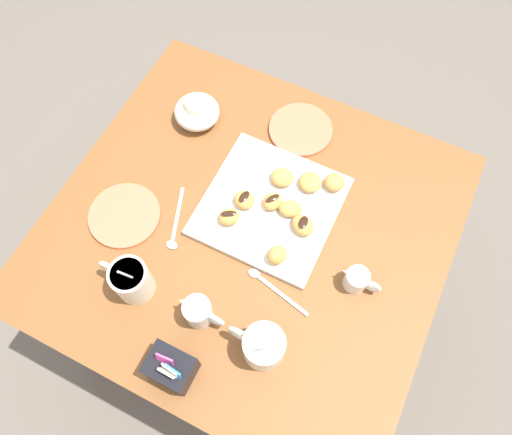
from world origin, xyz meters
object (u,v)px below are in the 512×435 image
object	(u,v)px
cream_pitcher_white	(198,311)
beignet_8	(310,182)
beignet_6	(334,182)
coffee_mug_cream_right	(131,280)
beignet_4	(272,201)
dining_table	(249,246)
saucer_coral_left	(124,215)
ice_cream_bowl	(197,111)
beignet_3	(303,225)
coffee_mug_cream_left	(263,346)
beignet_0	(229,217)
beignet_5	(290,209)
beignet_7	(282,177)
pastry_plate_square	(270,206)
sugar_caddy	(171,368)
chocolate_sauce_pitcher	(357,280)
saucer_coral_right	(302,130)
beignet_2	(244,200)
beignet_1	(277,255)

from	to	relation	value
cream_pitcher_white	beignet_8	size ratio (longest dim) A/B	1.88
beignet_6	coffee_mug_cream_right	bearing A→B (deg)	54.79
beignet_4	coffee_mug_cream_right	bearing A→B (deg)	58.99
dining_table	saucer_coral_left	xyz separation A→B (m)	(0.28, 0.11, 0.13)
ice_cream_bowl	saucer_coral_left	world-z (taller)	ice_cream_bowl
beignet_3	cream_pitcher_white	bearing A→B (deg)	67.36
dining_table	cream_pitcher_white	bearing A→B (deg)	89.93
beignet_6	coffee_mug_cream_left	bearing A→B (deg)	91.90
beignet_0	beignet_5	world-z (taller)	beignet_0
ice_cream_bowl	beignet_5	distance (m)	0.36
beignet_4	beignet_7	bearing A→B (deg)	-84.29
pastry_plate_square	sugar_caddy	size ratio (longest dim) A/B	2.89
beignet_3	beignet_8	size ratio (longest dim) A/B	1.00
ice_cream_bowl	chocolate_sauce_pitcher	size ratio (longest dim) A/B	1.26
ice_cream_bowl	beignet_4	size ratio (longest dim) A/B	2.42
chocolate_sauce_pitcher	beignet_3	distance (m)	0.17
saucer_coral_right	beignet_4	world-z (taller)	beignet_4
saucer_coral_right	cream_pitcher_white	bearing A→B (deg)	89.64
ice_cream_bowl	beignet_0	distance (m)	0.31
beignet_5	beignet_6	xyz separation A→B (m)	(-0.07, -0.11, 0.00)
saucer_coral_right	beignet_2	bearing A→B (deg)	82.07
ice_cream_bowl	saucer_coral_left	distance (m)	0.32
saucer_coral_left	saucer_coral_right	bearing A→B (deg)	-124.32
ice_cream_bowl	beignet_5	xyz separation A→B (m)	(-0.33, 0.15, -0.01)
cream_pitcher_white	ice_cream_bowl	size ratio (longest dim) A/B	0.90
saucer_coral_right	beignet_2	distance (m)	0.26
sugar_caddy	chocolate_sauce_pitcher	world-z (taller)	sugar_caddy
coffee_mug_cream_left	beignet_2	bearing A→B (deg)	-56.99
beignet_0	beignet_7	xyz separation A→B (m)	(-0.07, -0.15, -0.00)
sugar_caddy	beignet_5	bearing A→B (deg)	-98.70
chocolate_sauce_pitcher	beignet_0	bearing A→B (deg)	-1.81
beignet_7	saucer_coral_right	bearing A→B (deg)	-83.58
dining_table	coffee_mug_cream_left	world-z (taller)	coffee_mug_cream_left
coffee_mug_cream_left	beignet_5	world-z (taller)	coffee_mug_cream_left
pastry_plate_square	beignet_0	xyz separation A→B (m)	(0.07, 0.08, 0.02)
beignet_6	pastry_plate_square	bearing A→B (deg)	44.70
beignet_6	beignet_7	bearing A→B (deg)	19.62
beignet_2	beignet_8	xyz separation A→B (m)	(-0.12, -0.11, -0.00)
cream_pitcher_white	beignet_5	bearing A→B (deg)	-103.51
ice_cream_bowl	cream_pitcher_white	bearing A→B (deg)	119.39
beignet_1	beignet_8	size ratio (longest dim) A/B	0.83
sugar_caddy	beignet_2	distance (m)	0.41
pastry_plate_square	coffee_mug_cream_right	size ratio (longest dim) A/B	2.02
cream_pitcher_white	beignet_6	world-z (taller)	cream_pitcher_white
beignet_4	beignet_1	bearing A→B (deg)	119.68
saucer_coral_left	saucer_coral_right	distance (m)	0.49
beignet_3	beignet_2	bearing A→B (deg)	-0.16
beignet_0	ice_cream_bowl	bearing A→B (deg)	-47.14
beignet_3	beignet_4	world-z (taller)	beignet_3
coffee_mug_cream_right	beignet_5	bearing A→B (deg)	-126.58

